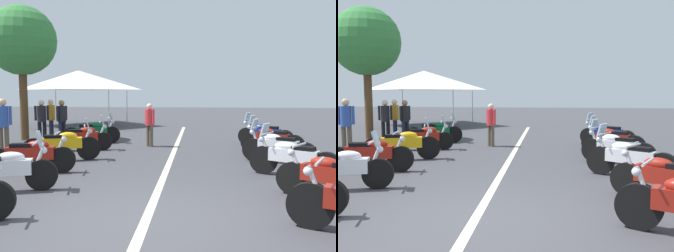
# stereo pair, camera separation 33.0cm
# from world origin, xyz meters

# --- Properties ---
(ground_plane) EXTENTS (80.00, 80.00, 0.00)m
(ground_plane) POSITION_xyz_m (0.00, 0.00, 0.00)
(ground_plane) COLOR #424247
(lane_centre_stripe) EXTENTS (20.16, 0.16, 0.01)m
(lane_centre_stripe) POSITION_xyz_m (4.66, 0.00, 0.00)
(lane_centre_stripe) COLOR beige
(lane_centre_stripe) RESTS_ON ground_plane
(motorcycle_left_row_1) EXTENTS (0.85, 2.09, 1.20)m
(motorcycle_left_row_1) POSITION_xyz_m (1.38, 3.03, 0.46)
(motorcycle_left_row_1) COLOR black
(motorcycle_left_row_1) RESTS_ON ground_plane
(motorcycle_left_row_2) EXTENTS (0.70, 2.13, 1.00)m
(motorcycle_left_row_2) POSITION_xyz_m (3.02, 3.24, 0.46)
(motorcycle_left_row_2) COLOR black
(motorcycle_left_row_2) RESTS_ON ground_plane
(motorcycle_left_row_3) EXTENTS (0.92, 2.12, 1.23)m
(motorcycle_left_row_3) POSITION_xyz_m (4.63, 3.08, 0.48)
(motorcycle_left_row_3) COLOR black
(motorcycle_left_row_3) RESTS_ON ground_plane
(motorcycle_left_row_4) EXTENTS (0.80, 1.99, 1.19)m
(motorcycle_left_row_4) POSITION_xyz_m (6.44, 3.07, 0.46)
(motorcycle_left_row_4) COLOR black
(motorcycle_left_row_4) RESTS_ON ground_plane
(motorcycle_left_row_5) EXTENTS (1.01, 2.05, 1.21)m
(motorcycle_left_row_5) POSITION_xyz_m (8.04, 3.22, 0.47)
(motorcycle_left_row_5) COLOR black
(motorcycle_left_row_5) RESTS_ON ground_plane
(motorcycle_right_row_1) EXTENTS (1.39, 1.83, 1.00)m
(motorcycle_right_row_1) POSITION_xyz_m (1.25, -3.23, 0.46)
(motorcycle_right_row_1) COLOR black
(motorcycle_right_row_1) RESTS_ON ground_plane
(motorcycle_right_row_2) EXTENTS (1.28, 1.85, 1.23)m
(motorcycle_right_row_2) POSITION_xyz_m (3.08, -2.96, 0.48)
(motorcycle_right_row_2) COLOR black
(motorcycle_right_row_2) RESTS_ON ground_plane
(motorcycle_right_row_3) EXTENTS (1.18, 1.85, 1.22)m
(motorcycle_right_row_3) POSITION_xyz_m (4.77, -2.98, 0.47)
(motorcycle_right_row_3) COLOR black
(motorcycle_right_row_3) RESTS_ON ground_plane
(motorcycle_right_row_4) EXTENTS (1.09, 1.87, 1.22)m
(motorcycle_right_row_4) POSITION_xyz_m (6.29, -3.11, 0.47)
(motorcycle_right_row_4) COLOR black
(motorcycle_right_row_4) RESTS_ON ground_plane
(motorcycle_right_row_5) EXTENTS (1.19, 1.85, 1.21)m
(motorcycle_right_row_5) POSITION_xyz_m (8.00, -3.21, 0.47)
(motorcycle_right_row_5) COLOR black
(motorcycle_right_row_5) RESTS_ON ground_plane
(traffic_cone_2) EXTENTS (0.36, 0.36, 0.61)m
(traffic_cone_2) POSITION_xyz_m (4.77, 4.23, 0.29)
(traffic_cone_2) COLOR orange
(traffic_cone_2) RESTS_ON ground_plane
(bystander_0) EXTENTS (0.49, 0.32, 1.66)m
(bystander_0) POSITION_xyz_m (8.07, 4.42, 0.97)
(bystander_0) COLOR #1E2338
(bystander_0) RESTS_ON ground_plane
(bystander_1) EXTENTS (0.40, 0.40, 1.56)m
(bystander_1) POSITION_xyz_m (7.53, 0.95, 0.91)
(bystander_1) COLOR brown
(bystander_1) RESTS_ON ground_plane
(bystander_2) EXTENTS (0.32, 0.51, 1.77)m
(bystander_2) POSITION_xyz_m (5.45, 5.30, 1.04)
(bystander_2) COLOR brown
(bystander_2) RESTS_ON ground_plane
(bystander_3) EXTENTS (0.32, 0.49, 1.67)m
(bystander_3) POSITION_xyz_m (7.92, 5.15, 0.98)
(bystander_3) COLOR black
(bystander_3) RESTS_ON ground_plane
(bystander_4) EXTENTS (0.45, 0.34, 1.68)m
(bystander_4) POSITION_xyz_m (8.76, 5.14, 0.98)
(bystander_4) COLOR #1E2338
(bystander_4) RESTS_ON ground_plane
(roadside_tree_0) EXTENTS (2.79, 2.79, 5.44)m
(roadside_tree_0) POSITION_xyz_m (8.89, 6.33, 4.01)
(roadside_tree_0) COLOR brown
(roadside_tree_0) RESTS_ON ground_plane
(event_tent) EXTENTS (5.22, 5.22, 3.20)m
(event_tent) POSITION_xyz_m (15.12, 6.12, 2.65)
(event_tent) COLOR white
(event_tent) RESTS_ON ground_plane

